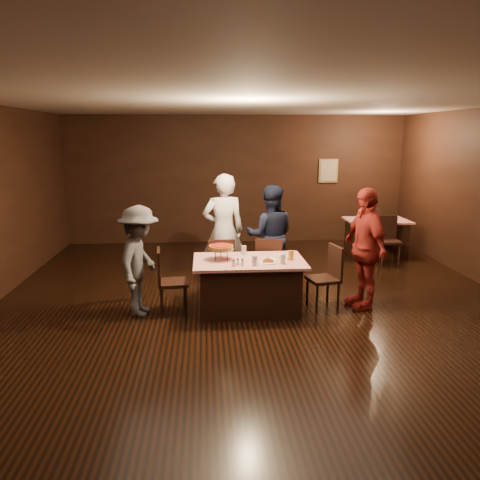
# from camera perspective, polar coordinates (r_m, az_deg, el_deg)

# --- Properties ---
(room) EXTENTS (10.00, 10.04, 3.02)m
(room) POSITION_cam_1_polar(r_m,az_deg,el_deg) (6.19, 2.80, 9.02)
(room) COLOR black
(room) RESTS_ON ground
(main_table) EXTENTS (1.60, 1.00, 0.77)m
(main_table) POSITION_cam_1_polar(r_m,az_deg,el_deg) (6.86, 1.09, -5.55)
(main_table) COLOR #AB100B
(main_table) RESTS_ON ground
(back_table) EXTENTS (1.30, 0.90, 0.77)m
(back_table) POSITION_cam_1_polar(r_m,az_deg,el_deg) (10.49, 16.24, 0.33)
(back_table) COLOR #B10B13
(back_table) RESTS_ON ground
(chair_far_left) EXTENTS (0.47, 0.47, 0.95)m
(chair_far_left) POSITION_cam_1_polar(r_m,az_deg,el_deg) (7.53, -2.48, -3.19)
(chair_far_left) COLOR black
(chair_far_left) RESTS_ON ground
(chair_far_right) EXTENTS (0.49, 0.49, 0.95)m
(chair_far_right) POSITION_cam_1_polar(r_m,az_deg,el_deg) (7.59, 3.58, -3.07)
(chair_far_right) COLOR black
(chair_far_right) RESTS_ON ground
(chair_end_left) EXTENTS (0.46, 0.46, 0.95)m
(chair_end_left) POSITION_cam_1_polar(r_m,az_deg,el_deg) (6.82, -8.18, -4.99)
(chair_end_left) COLOR black
(chair_end_left) RESTS_ON ground
(chair_end_right) EXTENTS (0.50, 0.50, 0.95)m
(chair_end_right) POSITION_cam_1_polar(r_m,az_deg,el_deg) (7.02, 10.10, -4.56)
(chair_end_right) COLOR black
(chair_end_right) RESTS_ON ground
(chair_back_near) EXTENTS (0.44, 0.44, 0.95)m
(chair_back_near) POSITION_cam_1_polar(r_m,az_deg,el_deg) (9.83, 17.68, -0.02)
(chair_back_near) COLOR black
(chair_back_near) RESTS_ON ground
(chair_back_far) EXTENTS (0.43, 0.43, 0.95)m
(chair_back_far) POSITION_cam_1_polar(r_m,az_deg,el_deg) (11.02, 15.20, 1.45)
(chair_back_far) COLOR black
(chair_back_far) RESTS_ON ground
(diner_white_jacket) EXTENTS (0.76, 0.56, 1.92)m
(diner_white_jacket) POSITION_cam_1_polar(r_m,az_deg,el_deg) (7.84, -2.02, 1.10)
(diner_white_jacket) COLOR silver
(diner_white_jacket) RESTS_ON ground
(diner_navy_hoodie) EXTENTS (0.91, 0.74, 1.73)m
(diner_navy_hoodie) POSITION_cam_1_polar(r_m,az_deg,el_deg) (7.96, 3.70, 0.53)
(diner_navy_hoodie) COLOR black
(diner_navy_hoodie) RESTS_ON ground
(diner_grey_knit) EXTENTS (0.75, 1.11, 1.58)m
(diner_grey_knit) POSITION_cam_1_polar(r_m,az_deg,el_deg) (6.77, -12.14, -2.51)
(diner_grey_knit) COLOR #4C4C51
(diner_grey_knit) RESTS_ON ground
(diner_red_shirt) EXTENTS (0.63, 1.12, 1.80)m
(diner_red_shirt) POSITION_cam_1_polar(r_m,az_deg,el_deg) (7.14, 14.93, -0.98)
(diner_red_shirt) COLOR #AD2B24
(diner_red_shirt) RESTS_ON ground
(pizza_stand) EXTENTS (0.38, 0.38, 0.22)m
(pizza_stand) POSITION_cam_1_polar(r_m,az_deg,el_deg) (6.73, -2.32, -0.91)
(pizza_stand) COLOR black
(pizza_stand) RESTS_ON main_table
(plate_with_slice) EXTENTS (0.25, 0.25, 0.06)m
(plate_with_slice) POSITION_cam_1_polar(r_m,az_deg,el_deg) (6.60, 3.42, -2.59)
(plate_with_slice) COLOR white
(plate_with_slice) RESTS_ON main_table
(plate_empty) EXTENTS (0.25, 0.25, 0.01)m
(plate_empty) POSITION_cam_1_polar(r_m,az_deg,el_deg) (6.97, 5.50, -1.97)
(plate_empty) COLOR white
(plate_empty) RESTS_ON main_table
(glass_front_left) EXTENTS (0.08, 0.08, 0.14)m
(glass_front_left) POSITION_cam_1_polar(r_m,az_deg,el_deg) (6.45, 1.80, -2.52)
(glass_front_left) COLOR silver
(glass_front_left) RESTS_ON main_table
(glass_front_right) EXTENTS (0.08, 0.08, 0.14)m
(glass_front_right) POSITION_cam_1_polar(r_m,az_deg,el_deg) (6.55, 5.24, -2.33)
(glass_front_right) COLOR silver
(glass_front_right) RESTS_ON main_table
(glass_amber) EXTENTS (0.08, 0.08, 0.14)m
(glass_amber) POSITION_cam_1_polar(r_m,az_deg,el_deg) (6.77, 6.21, -1.87)
(glass_amber) COLOR #BF7F26
(glass_amber) RESTS_ON main_table
(glass_back) EXTENTS (0.08, 0.08, 0.14)m
(glass_back) POSITION_cam_1_polar(r_m,az_deg,el_deg) (7.02, 0.47, -1.27)
(glass_back) COLOR silver
(glass_back) RESTS_ON main_table
(condiments) EXTENTS (0.17, 0.10, 0.09)m
(condiments) POSITION_cam_1_polar(r_m,az_deg,el_deg) (6.45, -0.25, -2.71)
(condiments) COLOR silver
(condiments) RESTS_ON main_table
(napkin_center) EXTENTS (0.19, 0.19, 0.01)m
(napkin_center) POSITION_cam_1_polar(r_m,az_deg,el_deg) (6.79, 3.63, -2.37)
(napkin_center) COLOR white
(napkin_center) RESTS_ON main_table
(napkin_left) EXTENTS (0.21, 0.21, 0.01)m
(napkin_left) POSITION_cam_1_polar(r_m,az_deg,el_deg) (6.69, -0.13, -2.56)
(napkin_left) COLOR white
(napkin_left) RESTS_ON main_table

